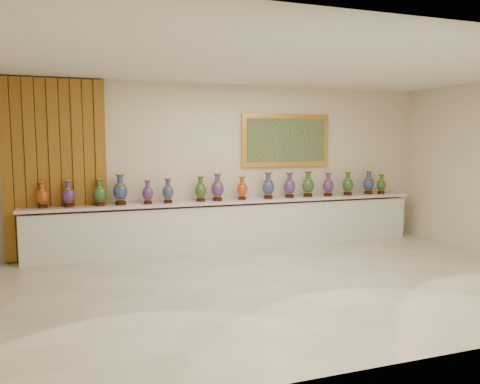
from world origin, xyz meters
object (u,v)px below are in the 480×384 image
object	(u,v)px
counter	(234,225)
vase_1	(69,195)
vase_2	(100,193)
vase_0	(42,196)

from	to	relation	value
counter	vase_1	bearing A→B (deg)	-179.94
counter	vase_1	world-z (taller)	vase_1
counter	vase_1	distance (m)	2.92
counter	vase_2	size ratio (longest dim) A/B	15.99
counter	vase_1	xyz separation A→B (m)	(-2.84, -0.00, 0.66)
vase_1	vase_2	bearing A→B (deg)	-1.57
vase_0	vase_1	xyz separation A→B (m)	(0.39, -0.02, 0.01)
vase_2	vase_0	bearing A→B (deg)	177.71
counter	vase_0	xyz separation A→B (m)	(-3.23, 0.02, 0.66)
vase_0	vase_1	bearing A→B (deg)	-3.18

